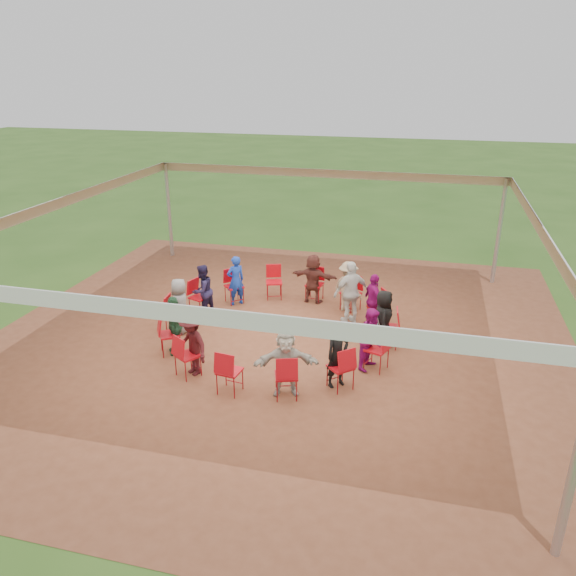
% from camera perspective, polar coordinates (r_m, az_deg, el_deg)
% --- Properties ---
extents(ground, '(80.00, 80.00, 0.00)m').
position_cam_1_polar(ground, '(12.86, -0.90, -5.17)').
color(ground, '#30571B').
rests_on(ground, ground).
extents(dirt_patch, '(13.00, 13.00, 0.00)m').
position_cam_1_polar(dirt_patch, '(12.86, -0.90, -5.14)').
color(dirt_patch, brown).
rests_on(dirt_patch, ground).
extents(tent, '(10.33, 10.33, 3.00)m').
position_cam_1_polar(tent, '(11.98, -0.97, 5.02)').
color(tent, '#B2B2B7').
rests_on(tent, ground).
extents(chair_0, '(0.48, 0.46, 0.90)m').
position_cam_1_polar(chair_0, '(12.52, 10.15, -4.02)').
color(chair_0, red).
rests_on(chair_0, ground).
extents(chair_1, '(0.59, 0.59, 0.90)m').
position_cam_1_polar(chair_1, '(13.47, 9.08, -2.04)').
color(chair_1, red).
rests_on(chair_1, ground).
extents(chair_2, '(0.59, 0.60, 0.90)m').
position_cam_1_polar(chair_2, '(14.26, 6.40, -0.54)').
color(chair_2, red).
rests_on(chair_2, ground).
extents(chair_3, '(0.47, 0.49, 0.90)m').
position_cam_1_polar(chair_3, '(14.76, 2.71, 0.35)').
color(chair_3, red).
rests_on(chair_3, ground).
extents(chair_4, '(0.54, 0.55, 0.90)m').
position_cam_1_polar(chair_4, '(14.90, -1.43, 0.58)').
color(chair_4, red).
rests_on(chair_4, ground).
extents(chair_5, '(0.61, 0.61, 0.90)m').
position_cam_1_polar(chair_5, '(14.67, -5.50, 0.14)').
color(chair_5, red).
rests_on(chair_5, ground).
extents(chair_6, '(0.56, 0.55, 0.90)m').
position_cam_1_polar(chair_6, '(14.10, -8.99, -0.95)').
color(chair_6, red).
rests_on(chair_6, ground).
extents(chair_7, '(0.48, 0.46, 0.90)m').
position_cam_1_polar(chair_7, '(13.26, -11.33, -2.60)').
color(chair_7, red).
rests_on(chair_7, ground).
extents(chair_8, '(0.59, 0.59, 0.90)m').
position_cam_1_polar(chair_8, '(12.29, -11.91, -4.66)').
color(chair_8, red).
rests_on(chair_8, ground).
extents(chair_9, '(0.59, 0.60, 0.90)m').
position_cam_1_polar(chair_9, '(11.37, -10.16, -6.78)').
color(chair_9, red).
rests_on(chair_9, ground).
extents(chair_10, '(0.47, 0.49, 0.90)m').
position_cam_1_polar(chair_10, '(10.71, -5.97, -8.42)').
color(chair_10, red).
rests_on(chair_10, ground).
extents(chair_11, '(0.54, 0.55, 0.90)m').
position_cam_1_polar(chair_11, '(10.51, -0.18, -8.92)').
color(chair_11, red).
rests_on(chair_11, ground).
extents(chair_12, '(0.61, 0.61, 0.90)m').
position_cam_1_polar(chair_12, '(10.83, 5.37, -8.04)').
color(chair_12, red).
rests_on(chair_12, ground).
extents(chair_13, '(0.56, 0.55, 0.90)m').
position_cam_1_polar(chair_13, '(11.57, 9.00, -6.18)').
color(chair_13, red).
rests_on(chair_13, ground).
extents(person_seated_0, '(0.42, 0.67, 1.31)m').
position_cam_1_polar(person_seated_0, '(12.42, 9.66, -3.11)').
color(person_seated_0, black).
rests_on(person_seated_0, ground).
extents(person_seated_1, '(0.73, 0.86, 1.31)m').
position_cam_1_polar(person_seated_1, '(13.34, 8.67, -1.27)').
color(person_seated_1, '#910E67').
rests_on(person_seated_1, ground).
extents(person_seated_2, '(0.94, 0.81, 1.31)m').
position_cam_1_polar(person_seated_2, '(14.10, 6.11, 0.13)').
color(person_seated_2, tan).
rests_on(person_seated_2, ground).
extents(person_seated_3, '(1.26, 0.61, 1.31)m').
position_cam_1_polar(person_seated_3, '(14.57, 2.57, 0.96)').
color(person_seated_3, brown).
rests_on(person_seated_3, ground).
extents(person_seated_4, '(0.56, 0.56, 1.31)m').
position_cam_1_polar(person_seated_4, '(14.49, -5.33, 0.77)').
color(person_seated_4, '#173BB0').
rests_on(person_seated_4, ground).
extents(person_seated_5, '(0.56, 0.72, 1.31)m').
position_cam_1_polar(person_seated_5, '(13.94, -8.68, -0.25)').
color(person_seated_5, '#221C41').
rests_on(person_seated_5, ground).
extents(person_seated_6, '(0.42, 0.67, 1.31)m').
position_cam_1_polar(person_seated_6, '(13.14, -10.91, -1.80)').
color(person_seated_6, slate).
rests_on(person_seated_6, ground).
extents(person_seated_7, '(0.73, 0.86, 1.31)m').
position_cam_1_polar(person_seated_7, '(12.21, -11.43, -3.70)').
color(person_seated_7, '#265436').
rests_on(person_seated_7, ground).
extents(person_seated_8, '(0.94, 0.81, 1.31)m').
position_cam_1_polar(person_seated_8, '(11.32, -9.72, -5.66)').
color(person_seated_8, '#411115').
rests_on(person_seated_8, ground).
extents(person_seated_9, '(1.30, 0.81, 1.31)m').
position_cam_1_polar(person_seated_9, '(10.51, -0.23, -7.59)').
color(person_seated_9, '#B5AEA1').
rests_on(person_seated_9, ground).
extents(person_seated_10, '(0.56, 0.56, 1.31)m').
position_cam_1_polar(person_seated_10, '(10.81, 5.04, -6.79)').
color(person_seated_10, black).
rests_on(person_seated_10, ground).
extents(person_seated_11, '(0.56, 0.72, 1.31)m').
position_cam_1_polar(person_seated_11, '(11.51, 8.53, -5.10)').
color(person_seated_11, '#910E67').
rests_on(person_seated_11, ground).
extents(standing_person, '(1.01, 0.92, 1.55)m').
position_cam_1_polar(standing_person, '(13.42, 6.43, -0.47)').
color(standing_person, silver).
rests_on(standing_person, ground).
extents(cable_coil, '(0.29, 0.29, 0.03)m').
position_cam_1_polar(cable_coil, '(13.49, 1.84, -3.75)').
color(cable_coil, black).
rests_on(cable_coil, ground).
extents(laptop, '(0.29, 0.35, 0.23)m').
position_cam_1_polar(laptop, '(12.44, 8.91, -3.23)').
color(laptop, '#B7B7BC').
rests_on(laptop, ground).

